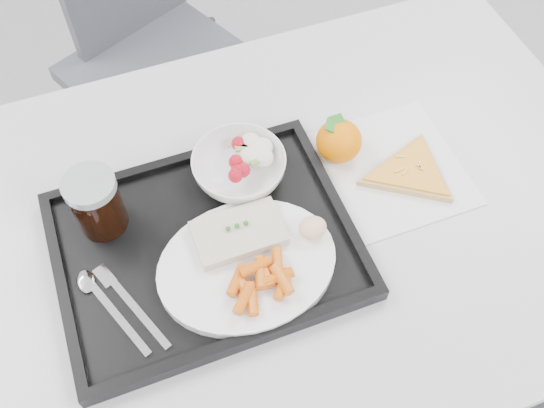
{
  "coord_description": "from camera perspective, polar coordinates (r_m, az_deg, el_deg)",
  "views": [
    {
      "loc": [
        -0.19,
        -0.18,
        1.57
      ],
      "look_at": [
        -0.0,
        0.31,
        0.77
      ],
      "focal_mm": 40.0,
      "sensor_mm": 36.0,
      "label": 1
    }
  ],
  "objects": [
    {
      "name": "napkin",
      "position": [
        1.04,
        10.67,
        3.14
      ],
      "size": [
        0.25,
        0.24,
        0.0
      ],
      "color": "silver",
      "rests_on": "table"
    },
    {
      "name": "carrot_pile",
      "position": [
        0.87,
        -0.95,
        -7.23
      ],
      "size": [
        0.1,
        0.09,
        0.02
      ],
      "color": "#D1580D",
      "rests_on": "dinner_plate"
    },
    {
      "name": "cola_glass",
      "position": [
        0.94,
        -16.21,
        0.14
      ],
      "size": [
        0.08,
        0.08,
        0.11
      ],
      "color": "black",
      "rests_on": "tray"
    },
    {
      "name": "salad_contents",
      "position": [
        0.98,
        -2.0,
        4.7
      ],
      "size": [
        0.09,
        0.09,
        0.03
      ],
      "color": "#A80D1B",
      "rests_on": "salad_bowl"
    },
    {
      "name": "tray",
      "position": [
        0.94,
        -6.27,
        -3.99
      ],
      "size": [
        0.45,
        0.35,
        0.03
      ],
      "color": "black",
      "rests_on": "table"
    },
    {
      "name": "fish_fillet",
      "position": [
        0.91,
        -3.16,
        -2.74
      ],
      "size": [
        0.13,
        0.08,
        0.03
      ],
      "color": "beige",
      "rests_on": "dinner_plate"
    },
    {
      "name": "salad_bowl",
      "position": [
        0.98,
        -3.11,
        3.45
      ],
      "size": [
        0.15,
        0.15,
        0.05
      ],
      "color": "white",
      "rests_on": "tray"
    },
    {
      "name": "cutlery",
      "position": [
        0.92,
        -14.86,
        -8.67
      ],
      "size": [
        0.11,
        0.17,
        0.01
      ],
      "color": "silver",
      "rests_on": "tray"
    },
    {
      "name": "pizza_slice",
      "position": [
        1.04,
        12.9,
        2.94
      ],
      "size": [
        0.21,
        0.21,
        0.02
      ],
      "color": "#E0A670",
      "rests_on": "napkin"
    },
    {
      "name": "dinner_plate",
      "position": [
        0.9,
        -2.37,
        -5.79
      ],
      "size": [
        0.27,
        0.27,
        0.02
      ],
      "color": "white",
      "rests_on": "tray"
    },
    {
      "name": "table",
      "position": [
        1.03,
        0.42,
        -3.06
      ],
      "size": [
        1.2,
        0.8,
        0.75
      ],
      "color": "#A7A6A8",
      "rests_on": "ground"
    },
    {
      "name": "chair",
      "position": [
        1.63,
        -11.28,
        16.03
      ],
      "size": [
        0.56,
        0.57,
        0.93
      ],
      "color": "#3E3F46",
      "rests_on": "ground"
    },
    {
      "name": "tangerine",
      "position": [
        1.03,
        6.32,
        5.94
      ],
      "size": [
        0.1,
        0.1,
        0.07
      ],
      "color": "#FFA40A",
      "rests_on": "napkin"
    },
    {
      "name": "bread_roll",
      "position": [
        0.91,
        3.84,
        -2.22
      ],
      "size": [
        0.05,
        0.05,
        0.03
      ],
      "color": "tan",
      "rests_on": "dinner_plate"
    }
  ]
}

